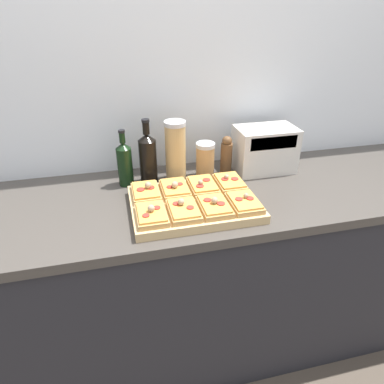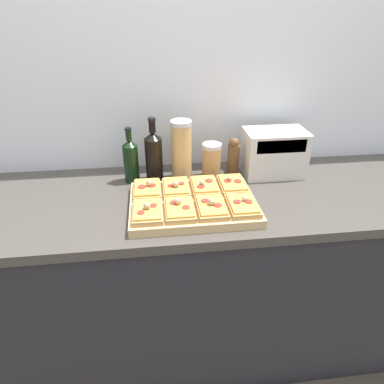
% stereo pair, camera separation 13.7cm
% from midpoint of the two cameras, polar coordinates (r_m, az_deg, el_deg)
% --- Properties ---
extents(wall_back, '(6.00, 0.06, 2.50)m').
position_cam_midpoint_polar(wall_back, '(1.67, -5.10, 15.32)').
color(wall_back, silver).
rests_on(wall_back, ground_plane).
extents(kitchen_counter, '(2.63, 0.67, 0.92)m').
position_cam_midpoint_polar(kitchen_counter, '(1.74, -2.05, -13.77)').
color(kitchen_counter, '#232328').
rests_on(kitchen_counter, ground_plane).
extents(cutting_board, '(0.50, 0.36, 0.04)m').
position_cam_midpoint_polar(cutting_board, '(1.37, -2.58, -2.07)').
color(cutting_board, tan).
rests_on(cutting_board, kitchen_counter).
extents(pizza_slice_back_left, '(0.11, 0.16, 0.06)m').
position_cam_midpoint_polar(pizza_slice_back_left, '(1.41, -10.46, -0.01)').
color(pizza_slice_back_left, tan).
rests_on(pizza_slice_back_left, cutting_board).
extents(pizza_slice_back_midleft, '(0.11, 0.16, 0.06)m').
position_cam_midpoint_polar(pizza_slice_back_midleft, '(1.41, -5.66, 0.52)').
color(pizza_slice_back_midleft, tan).
rests_on(pizza_slice_back_midleft, cutting_board).
extents(pizza_slice_back_midright, '(0.11, 0.16, 0.05)m').
position_cam_midpoint_polar(pizza_slice_back_midright, '(1.43, -0.94, 1.04)').
color(pizza_slice_back_midright, tan).
rests_on(pizza_slice_back_midright, cutting_board).
extents(pizza_slice_back_right, '(0.11, 0.16, 0.05)m').
position_cam_midpoint_polar(pizza_slice_back_right, '(1.46, 3.64, 1.56)').
color(pizza_slice_back_right, tan).
rests_on(pizza_slice_back_right, cutting_board).
extents(pizza_slice_front_left, '(0.11, 0.16, 0.05)m').
position_cam_midpoint_polar(pizza_slice_front_left, '(1.26, -9.89, -3.74)').
color(pizza_slice_front_left, tan).
rests_on(pizza_slice_front_left, cutting_board).
extents(pizza_slice_front_midleft, '(0.11, 0.16, 0.05)m').
position_cam_midpoint_polar(pizza_slice_front_midleft, '(1.27, -4.53, -3.07)').
color(pizza_slice_front_midleft, tan).
rests_on(pizza_slice_front_midleft, cutting_board).
extents(pizza_slice_front_midright, '(0.11, 0.16, 0.05)m').
position_cam_midpoint_polar(pizza_slice_front_midright, '(1.29, 0.74, -2.43)').
color(pizza_slice_front_midright, tan).
rests_on(pizza_slice_front_midright, cutting_board).
extents(pizza_slice_front_right, '(0.11, 0.16, 0.05)m').
position_cam_midpoint_polar(pizza_slice_front_right, '(1.32, 5.79, -1.80)').
color(pizza_slice_front_right, tan).
rests_on(pizza_slice_front_right, cutting_board).
extents(olive_oil_bottle, '(0.07, 0.07, 0.26)m').
position_cam_midpoint_polar(olive_oil_bottle, '(1.55, -13.67, 4.66)').
color(olive_oil_bottle, black).
rests_on(olive_oil_bottle, kitchen_counter).
extents(wine_bottle, '(0.08, 0.08, 0.29)m').
position_cam_midpoint_polar(wine_bottle, '(1.54, -9.91, 5.64)').
color(wine_bottle, black).
rests_on(wine_bottle, kitchen_counter).
extents(grain_jar_tall, '(0.10, 0.10, 0.28)m').
position_cam_midpoint_polar(grain_jar_tall, '(1.55, -5.33, 6.74)').
color(grain_jar_tall, tan).
rests_on(grain_jar_tall, kitchen_counter).
extents(grain_jar_short, '(0.09, 0.09, 0.16)m').
position_cam_midpoint_polar(grain_jar_short, '(1.59, -0.26, 5.35)').
color(grain_jar_short, '#AD7F4C').
rests_on(grain_jar_short, kitchen_counter).
extents(pepper_mill, '(0.05, 0.05, 0.19)m').
position_cam_midpoint_polar(pepper_mill, '(1.61, 3.31, 6.00)').
color(pepper_mill, brown).
rests_on(pepper_mill, kitchen_counter).
extents(toaster_oven, '(0.30, 0.18, 0.21)m').
position_cam_midpoint_polar(toaster_oven, '(1.67, 9.71, 6.99)').
color(toaster_oven, beige).
rests_on(toaster_oven, kitchen_counter).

